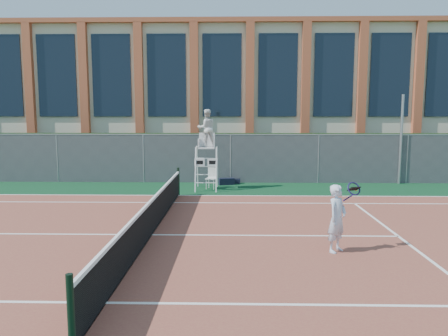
{
  "coord_description": "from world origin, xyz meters",
  "views": [
    {
      "loc": [
        2.15,
        -11.03,
        3.19
      ],
      "look_at": [
        1.83,
        3.0,
        1.42
      ],
      "focal_mm": 35.0,
      "sensor_mm": 36.0,
      "label": 1
    }
  ],
  "objects_px": {
    "umpire_chair": "(207,131)",
    "plastic_chair": "(212,176)",
    "tennis_player": "(337,218)",
    "steel_pole": "(401,140)"
  },
  "relations": [
    {
      "from": "umpire_chair",
      "to": "plastic_chair",
      "type": "xyz_separation_m",
      "value": [
        0.21,
        0.17,
        -1.94
      ]
    },
    {
      "from": "umpire_chair",
      "to": "tennis_player",
      "type": "bearing_deg",
      "value": -67.22
    },
    {
      "from": "steel_pole",
      "to": "plastic_chair",
      "type": "bearing_deg",
      "value": -169.98
    },
    {
      "from": "umpire_chair",
      "to": "plastic_chair",
      "type": "bearing_deg",
      "value": 38.52
    },
    {
      "from": "steel_pole",
      "to": "tennis_player",
      "type": "relative_size",
      "value": 2.54
    },
    {
      "from": "steel_pole",
      "to": "umpire_chair",
      "type": "bearing_deg",
      "value": -169.15
    },
    {
      "from": "umpire_chair",
      "to": "tennis_player",
      "type": "height_order",
      "value": "umpire_chair"
    },
    {
      "from": "plastic_chair",
      "to": "tennis_player",
      "type": "bearing_deg",
      "value": -68.84
    },
    {
      "from": "steel_pole",
      "to": "tennis_player",
      "type": "xyz_separation_m",
      "value": [
        -5.14,
        -9.97,
        -1.19
      ]
    },
    {
      "from": "plastic_chair",
      "to": "tennis_player",
      "type": "distance_m",
      "value": 9.1
    }
  ]
}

